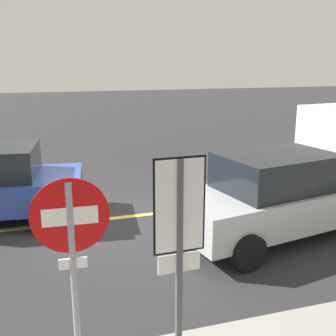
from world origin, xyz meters
TOP-DOWN VIEW (x-y plane):
  - ground_plane at (0.00, 0.00)m, footprint 80.00×80.00m
  - lane_marking_centre at (3.00, 0.00)m, footprint 28.00×0.16m
  - stop_sign at (-0.96, -4.76)m, footprint 0.76×0.07m
  - speed_limit_sign at (0.08, -4.97)m, footprint 0.54×0.06m
  - car_silver_near_curb at (3.25, -1.86)m, footprint 4.73×2.58m

SIDE VIEW (x-z plane):
  - ground_plane at x=0.00m, z-range 0.00..0.00m
  - lane_marking_centre at x=3.00m, z-range 0.00..0.01m
  - car_silver_near_curb at x=3.25m, z-range 0.00..1.69m
  - stop_sign at x=-0.96m, z-range 0.43..2.77m
  - speed_limit_sign at x=0.08m, z-range 0.50..3.02m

